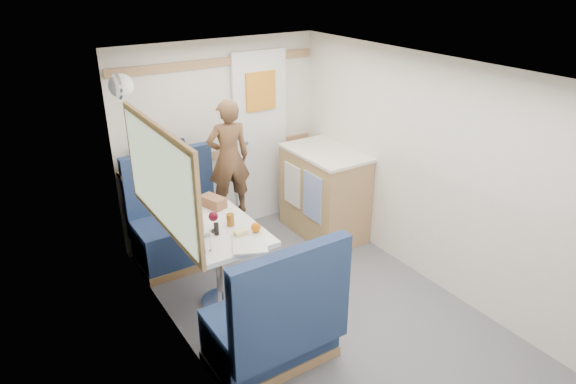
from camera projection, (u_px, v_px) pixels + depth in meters
floor at (356, 341)px, 3.95m from camera, size 4.50×4.50×0.00m
ceiling at (374, 81)px, 3.13m from camera, size 4.50×4.50×0.00m
wall_back at (221, 139)px, 5.26m from camera, size 2.20×0.02×2.00m
wall_left at (220, 274)px, 3.00m from camera, size 0.02×4.50×2.00m
wall_right at (470, 191)px, 4.08m from camera, size 0.02×4.50×2.00m
oak_trim_low at (222, 153)px, 5.31m from camera, size 2.15×0.02×0.08m
oak_trim_high at (217, 62)px, 4.93m from camera, size 2.15×0.02×0.08m
side_window at (159, 178)px, 3.67m from camera, size 0.04×1.30×0.72m
rear_door at (260, 135)px, 5.47m from camera, size 0.62×0.12×1.86m
dinette_table at (219, 245)px, 4.16m from camera, size 0.62×0.92×0.72m
bench_far at (181, 231)px, 4.94m from camera, size 0.90×0.59×1.05m
bench_near at (275, 330)px, 3.61m from camera, size 0.90×0.59×1.05m
ledge at (166, 166)px, 4.89m from camera, size 0.90×0.14×0.04m
dome_light at (121, 86)px, 4.14m from camera, size 0.20×0.20×0.20m
galley_counter at (324, 192)px, 5.35m from camera, size 0.57×0.92×0.92m
person at (229, 158)px, 4.75m from camera, size 0.44×0.33×1.11m
duffel_bag at (162, 154)px, 4.83m from camera, size 0.49×0.33×0.21m
tray at (249, 243)px, 3.87m from camera, size 0.37×0.41×0.02m
orange_fruit at (256, 227)px, 3.99m from camera, size 0.08×0.08×0.08m
cheese_block at (241, 233)px, 3.96m from camera, size 0.10×0.06×0.04m
wine_glass at (213, 217)px, 4.00m from camera, size 0.08×0.08×0.17m
tumbler_left at (206, 243)px, 3.76m from camera, size 0.08×0.08×0.12m
tumbler_mid at (193, 215)px, 4.18m from camera, size 0.07×0.07×0.11m
beer_glass at (230, 220)px, 4.12m from camera, size 0.06×0.06×0.10m
pepper_grinder at (217, 229)px, 3.98m from camera, size 0.04×0.04×0.10m
bread_loaf at (213, 202)px, 4.44m from camera, size 0.19×0.25×0.09m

